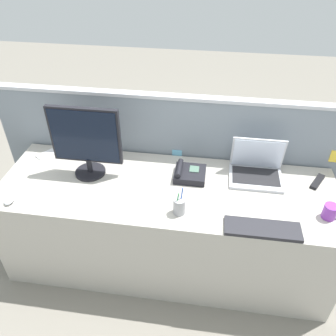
{
  "coord_description": "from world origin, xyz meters",
  "views": [
    {
      "loc": [
        0.26,
        -1.7,
        2.18
      ],
      "look_at": [
        0.0,
        0.05,
        0.84
      ],
      "focal_mm": 36.72,
      "sensor_mm": 36.0,
      "label": 1
    }
  ],
  "objects_px": {
    "laptop": "(256,168)",
    "coffee_mug": "(330,212)",
    "pen_cup": "(179,206)",
    "tv_remote": "(317,182)",
    "desk_phone": "(189,173)",
    "keyboard_main": "(263,229)",
    "computer_mouse_right_hand": "(10,199)",
    "desktop_monitor": "(86,140)",
    "cell_phone_white_slab": "(46,154)"
  },
  "relations": [
    {
      "from": "cell_phone_white_slab",
      "to": "tv_remote",
      "type": "xyz_separation_m",
      "value": [
        1.92,
        -0.05,
        0.01
      ]
    },
    {
      "from": "desktop_monitor",
      "to": "computer_mouse_right_hand",
      "type": "distance_m",
      "value": 0.6
    },
    {
      "from": "keyboard_main",
      "to": "tv_remote",
      "type": "xyz_separation_m",
      "value": [
        0.39,
        0.48,
        -0.0
      ]
    },
    {
      "from": "desk_phone",
      "to": "computer_mouse_right_hand",
      "type": "bearing_deg",
      "value": -159.31
    },
    {
      "from": "desktop_monitor",
      "to": "coffee_mug",
      "type": "distance_m",
      "value": 1.56
    },
    {
      "from": "computer_mouse_right_hand",
      "to": "pen_cup",
      "type": "height_order",
      "value": "pen_cup"
    },
    {
      "from": "desk_phone",
      "to": "coffee_mug",
      "type": "height_order",
      "value": "coffee_mug"
    },
    {
      "from": "coffee_mug",
      "to": "cell_phone_white_slab",
      "type": "bearing_deg",
      "value": 169.02
    },
    {
      "from": "cell_phone_white_slab",
      "to": "pen_cup",
      "type": "bearing_deg",
      "value": 11.16
    },
    {
      "from": "keyboard_main",
      "to": "pen_cup",
      "type": "relative_size",
      "value": 2.29
    },
    {
      "from": "laptop",
      "to": "pen_cup",
      "type": "height_order",
      "value": "laptop"
    },
    {
      "from": "laptop",
      "to": "keyboard_main",
      "type": "bearing_deg",
      "value": -88.53
    },
    {
      "from": "cell_phone_white_slab",
      "to": "desktop_monitor",
      "type": "bearing_deg",
      "value": 13.57
    },
    {
      "from": "laptop",
      "to": "keyboard_main",
      "type": "xyz_separation_m",
      "value": [
        0.01,
        -0.51,
        -0.05
      ]
    },
    {
      "from": "keyboard_main",
      "to": "pen_cup",
      "type": "bearing_deg",
      "value": 171.08
    },
    {
      "from": "cell_phone_white_slab",
      "to": "keyboard_main",
      "type": "bearing_deg",
      "value": 15.76
    },
    {
      "from": "desk_phone",
      "to": "cell_phone_white_slab",
      "type": "xyz_separation_m",
      "value": [
        -1.07,
        0.11,
        -0.02
      ]
    },
    {
      "from": "desktop_monitor",
      "to": "keyboard_main",
      "type": "xyz_separation_m",
      "value": [
        1.13,
        -0.38,
        -0.25
      ]
    },
    {
      "from": "desk_phone",
      "to": "keyboard_main",
      "type": "height_order",
      "value": "desk_phone"
    },
    {
      "from": "laptop",
      "to": "coffee_mug",
      "type": "xyz_separation_m",
      "value": [
        0.41,
        -0.35,
        -0.02
      ]
    },
    {
      "from": "laptop",
      "to": "tv_remote",
      "type": "distance_m",
      "value": 0.41
    },
    {
      "from": "laptop",
      "to": "computer_mouse_right_hand",
      "type": "distance_m",
      "value": 1.6
    },
    {
      "from": "desktop_monitor",
      "to": "desk_phone",
      "type": "relative_size",
      "value": 2.36
    },
    {
      "from": "laptop",
      "to": "keyboard_main",
      "type": "relative_size",
      "value": 0.82
    },
    {
      "from": "laptop",
      "to": "desk_phone",
      "type": "relative_size",
      "value": 1.68
    },
    {
      "from": "coffee_mug",
      "to": "tv_remote",
      "type": "bearing_deg",
      "value": 90.28
    },
    {
      "from": "laptop",
      "to": "pen_cup",
      "type": "distance_m",
      "value": 0.64
    },
    {
      "from": "desk_phone",
      "to": "desktop_monitor",
      "type": "bearing_deg",
      "value": -176.13
    },
    {
      "from": "desktop_monitor",
      "to": "pen_cup",
      "type": "relative_size",
      "value": 2.62
    },
    {
      "from": "desk_phone",
      "to": "pen_cup",
      "type": "height_order",
      "value": "pen_cup"
    },
    {
      "from": "desktop_monitor",
      "to": "cell_phone_white_slab",
      "type": "relative_size",
      "value": 3.47
    },
    {
      "from": "keyboard_main",
      "to": "pen_cup",
      "type": "xyz_separation_m",
      "value": [
        -0.48,
        0.07,
        0.04
      ]
    },
    {
      "from": "cell_phone_white_slab",
      "to": "laptop",
      "type": "bearing_deg",
      "value": 33.98
    },
    {
      "from": "desk_phone",
      "to": "coffee_mug",
      "type": "xyz_separation_m",
      "value": [
        0.85,
        -0.26,
        0.02
      ]
    },
    {
      "from": "tv_remote",
      "to": "coffee_mug",
      "type": "bearing_deg",
      "value": -59.59
    },
    {
      "from": "tv_remote",
      "to": "desk_phone",
      "type": "bearing_deg",
      "value": -145.89
    },
    {
      "from": "computer_mouse_right_hand",
      "to": "keyboard_main",
      "type": "bearing_deg",
      "value": -8.41
    },
    {
      "from": "cell_phone_white_slab",
      "to": "desk_phone",
      "type": "bearing_deg",
      "value": 29.19
    },
    {
      "from": "keyboard_main",
      "to": "pen_cup",
      "type": "distance_m",
      "value": 0.49
    },
    {
      "from": "desk_phone",
      "to": "keyboard_main",
      "type": "bearing_deg",
      "value": -42.78
    },
    {
      "from": "desktop_monitor",
      "to": "desk_phone",
      "type": "xyz_separation_m",
      "value": [
        0.68,
        0.05,
        -0.24
      ]
    },
    {
      "from": "laptop",
      "to": "computer_mouse_right_hand",
      "type": "xyz_separation_m",
      "value": [
        -1.52,
        -0.49,
        -0.05
      ]
    },
    {
      "from": "computer_mouse_right_hand",
      "to": "coffee_mug",
      "type": "xyz_separation_m",
      "value": [
        1.93,
        0.14,
        0.03
      ]
    },
    {
      "from": "laptop",
      "to": "coffee_mug",
      "type": "height_order",
      "value": "laptop"
    },
    {
      "from": "desk_phone",
      "to": "computer_mouse_right_hand",
      "type": "height_order",
      "value": "desk_phone"
    },
    {
      "from": "pen_cup",
      "to": "cell_phone_white_slab",
      "type": "xyz_separation_m",
      "value": [
        -1.05,
        0.46,
        -0.05
      ]
    },
    {
      "from": "pen_cup",
      "to": "coffee_mug",
      "type": "height_order",
      "value": "pen_cup"
    },
    {
      "from": "keyboard_main",
      "to": "computer_mouse_right_hand",
      "type": "distance_m",
      "value": 1.54
    },
    {
      "from": "pen_cup",
      "to": "cell_phone_white_slab",
      "type": "distance_m",
      "value": 1.14
    },
    {
      "from": "desktop_monitor",
      "to": "laptop",
      "type": "bearing_deg",
      "value": 6.49
    }
  ]
}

